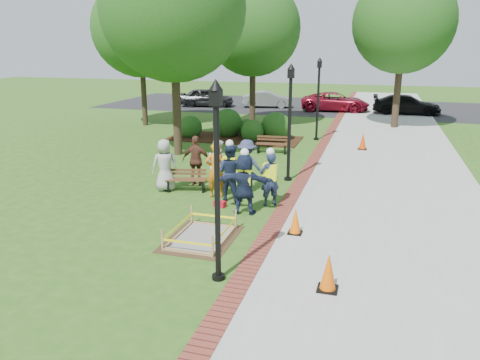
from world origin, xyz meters
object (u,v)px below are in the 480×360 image
(hivis_worker_a, at_px, (245,182))
(hivis_worker_c, at_px, (230,171))
(cone_front, at_px, (328,273))
(wet_concrete_pad, at_px, (201,231))
(bench_near, at_px, (186,184))
(lamp_near, at_px, (217,168))
(hivis_worker_b, at_px, (270,177))

(hivis_worker_a, relative_size, hivis_worker_c, 1.00)
(cone_front, bearing_deg, wet_concrete_pad, 153.04)
(bench_near, height_order, hivis_worker_c, hivis_worker_c)
(hivis_worker_c, bearing_deg, bench_near, 164.11)
(cone_front, relative_size, lamp_near, 0.20)
(wet_concrete_pad, distance_m, bench_near, 4.24)
(wet_concrete_pad, bearing_deg, lamp_near, -59.52)
(lamp_near, distance_m, hivis_worker_b, 5.26)
(hivis_worker_b, bearing_deg, bench_near, 168.25)
(cone_front, distance_m, hivis_worker_c, 6.25)
(lamp_near, relative_size, hivis_worker_a, 2.13)
(cone_front, distance_m, lamp_near, 3.12)
(wet_concrete_pad, bearing_deg, hivis_worker_a, 75.74)
(wet_concrete_pad, bearing_deg, hivis_worker_b, 70.36)
(bench_near, height_order, hivis_worker_a, hivis_worker_a)
(wet_concrete_pad, xyz_separation_m, hivis_worker_a, (0.55, 2.17, 0.75))
(hivis_worker_b, relative_size, hivis_worker_c, 0.93)
(wet_concrete_pad, bearing_deg, bench_near, 117.96)
(cone_front, distance_m, hivis_worker_a, 4.92)
(wet_concrete_pad, relative_size, lamp_near, 0.54)
(cone_front, distance_m, hivis_worker_b, 5.42)
(bench_near, height_order, lamp_near, lamp_near)
(hivis_worker_c, bearing_deg, wet_concrete_pad, -85.65)
(hivis_worker_c, bearing_deg, hivis_worker_b, -6.25)
(bench_near, bearing_deg, wet_concrete_pad, -62.04)
(wet_concrete_pad, height_order, cone_front, cone_front)
(cone_front, bearing_deg, lamp_near, -175.88)
(bench_near, height_order, hivis_worker_b, hivis_worker_b)
(bench_near, bearing_deg, lamp_near, -61.17)
(cone_front, bearing_deg, bench_near, 134.68)
(wet_concrete_pad, distance_m, lamp_near, 3.17)
(bench_near, distance_m, hivis_worker_b, 3.23)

